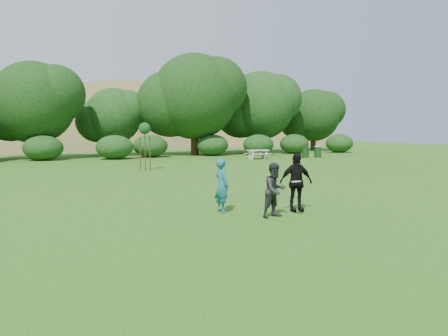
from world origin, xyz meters
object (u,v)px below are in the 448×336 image
object	(u,v)px
player_black	(296,182)
sapling	(145,130)
picnic_table	(258,153)
trash_can_lidded	(318,151)
trash_can_near	(305,153)
player_teal	(222,185)
player_grey	(275,190)

from	to	relation	value
player_black	sapling	bearing A→B (deg)	102.66
picnic_table	trash_can_lidded	bearing A→B (deg)	-8.54
player_black	trash_can_near	bearing A→B (deg)	63.83
player_teal	sapling	xyz separation A→B (m)	(2.05, 13.79, 1.63)
player_grey	trash_can_lidded	world-z (taller)	player_grey
player_teal	trash_can_near	xyz separation A→B (m)	(18.08, 19.00, -0.34)
picnic_table	trash_can_lidded	world-z (taller)	trash_can_lidded
player_teal	picnic_table	world-z (taller)	player_teal
sapling	player_black	bearing A→B (deg)	-90.10
player_grey	picnic_table	xyz separation A→B (m)	(12.57, 20.84, -0.24)
player_grey	player_teal	bearing A→B (deg)	117.90
player_black	trash_can_lidded	xyz separation A→B (m)	(17.15, 19.53, -0.33)
trash_can_near	trash_can_lidded	distance (m)	1.15
trash_can_near	picnic_table	distance (m)	4.58
player_teal	player_black	bearing A→B (deg)	-115.42
player_grey	sapling	size ratio (longest dim) A/B	0.53
player_teal	trash_can_lidded	distance (m)	26.75
trash_can_near	sapling	xyz separation A→B (m)	(-16.03, -5.21, 1.97)
player_grey	sapling	bearing A→B (deg)	78.00
player_teal	player_grey	size ratio (longest dim) A/B	1.05
player_teal	player_black	xyz separation A→B (m)	(2.02, -0.88, 0.08)
player_black	picnic_table	world-z (taller)	player_black
player_grey	trash_can_near	size ratio (longest dim) A/B	1.68
player_teal	sapling	world-z (taller)	sapling
player_grey	trash_can_lidded	xyz separation A→B (m)	(18.21, 19.99, -0.21)
player_black	picnic_table	distance (m)	23.41
sapling	player_teal	bearing A→B (deg)	-98.44
picnic_table	sapling	bearing A→B (deg)	-153.54
player_teal	sapling	size ratio (longest dim) A/B	0.56
trash_can_near	sapling	world-z (taller)	sapling
player_teal	player_grey	world-z (taller)	player_teal
trash_can_near	picnic_table	bearing A→B (deg)	173.70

